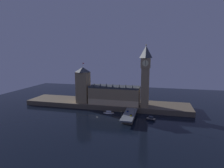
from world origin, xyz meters
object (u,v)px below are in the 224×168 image
street_lamp_far (126,106)px  boat_downstream (151,119)px  victoria_tower (83,85)px  car_southbound_lead (131,115)px  boat_upstream (109,113)px  clock_tower (145,75)px  street_lamp_near (121,114)px  pedestrian_mid_walk (134,114)px  car_northbound_lead (128,111)px  street_lamp_mid (135,110)px  pedestrian_near_rail (123,115)px

street_lamp_far → boat_downstream: size_ratio=0.61×
victoria_tower → car_southbound_lead: size_ratio=12.81×
boat_downstream → car_southbound_lead: bearing=-156.6°
car_southbound_lead → boat_upstream: size_ratio=0.31×
clock_tower → boat_downstream: size_ratio=6.76×
car_southbound_lead → street_lamp_near: size_ratio=0.57×
pedestrian_mid_walk → boat_upstream: pedestrian_mid_walk is taller
street_lamp_near → car_northbound_lead: bearing=81.6°
car_southbound_lead → pedestrian_mid_walk: pedestrian_mid_walk is taller
car_southbound_lead → street_lamp_mid: bearing=62.2°
car_northbound_lead → pedestrian_near_rail: 15.46m
car_northbound_lead → street_lamp_far: size_ratio=0.65×
street_lamp_far → pedestrian_near_rail: bearing=-89.0°
pedestrian_mid_walk → clock_tower: bearing=76.3°
car_southbound_lead → pedestrian_mid_walk: bearing=41.0°
pedestrian_mid_walk → street_lamp_near: (-11.58, -11.10, 3.59)m
clock_tower → pedestrian_near_rail: clock_tower is taller
pedestrian_near_rail → street_lamp_mid: (11.58, 8.26, 3.34)m
clock_tower → pedestrian_mid_walk: (-8.49, -34.75, -39.14)m
street_lamp_far → victoria_tower: bearing=162.4°
car_southbound_lead → pedestrian_near_rail: size_ratio=2.32×
pedestrian_near_rail → victoria_tower: bearing=145.6°
street_lamp_mid → boat_upstream: street_lamp_mid is taller
clock_tower → victoria_tower: 83.49m
street_lamp_near → street_lamp_mid: 18.98m
victoria_tower → clock_tower: bearing=-2.2°
clock_tower → pedestrian_mid_walk: 53.03m
street_lamp_mid → street_lamp_far: size_ratio=1.00×
street_lamp_near → street_lamp_far: size_ratio=1.06×
victoria_tower → street_lamp_near: bearing=-38.4°
street_lamp_mid → car_southbound_lead: bearing=-117.8°
street_lamp_near → pedestrian_mid_walk: bearing=43.8°
pedestrian_mid_walk → street_lamp_mid: size_ratio=0.26×
street_lamp_near → street_lamp_far: bearing=90.0°
boat_upstream → street_lamp_mid: bearing=-19.4°
pedestrian_mid_walk → boat_upstream: 35.75m
car_southbound_lead → street_lamp_near: bearing=-135.4°
victoria_tower → boat_upstream: 55.28m
car_northbound_lead → pedestrian_mid_walk: pedestrian_mid_walk is taller
boat_upstream → car_northbound_lead: bearing=-10.7°
car_northbound_lead → boat_downstream: size_ratio=0.40×
street_lamp_near → boat_downstream: size_ratio=0.65×
boat_downstream → street_lamp_near: bearing=-149.1°
pedestrian_near_rail → boat_upstream: pedestrian_near_rail is taller
pedestrian_near_rail → pedestrian_mid_walk: bearing=22.5°
street_lamp_near → clock_tower: bearing=66.4°
pedestrian_mid_walk → boat_downstream: pedestrian_mid_walk is taller
clock_tower → street_lamp_near: 61.39m
clock_tower → street_lamp_near: size_ratio=10.40×
clock_tower → car_southbound_lead: clock_tower is taller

